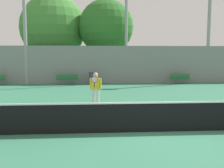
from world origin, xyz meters
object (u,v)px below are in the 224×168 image
object	(u,v)px
bench_courtside_near	(67,78)
trash_bin	(92,78)
light_pole_near_left	(24,5)
tennis_net	(152,117)
light_pole_center_back	(126,10)
tennis_player	(96,87)
bench_adjacent_court	(180,78)
light_pole_far_right	(209,20)
tree_green_broad	(106,27)
tree_green_tall	(53,28)

from	to	relation	value
bench_courtside_near	trash_bin	bearing A→B (deg)	2.92
bench_courtside_near	light_pole_near_left	distance (m)	6.92
tennis_net	trash_bin	distance (m)	13.75
light_pole_center_back	trash_bin	bearing A→B (deg)	-156.68
tennis_net	bench_courtside_near	size ratio (longest dim) A/B	6.12
light_pole_center_back	tennis_net	bearing A→B (deg)	-93.89
tennis_net	tennis_player	xyz separation A→B (m)	(-1.75, 4.48, 0.42)
bench_adjacent_court	light_pole_center_back	xyz separation A→B (m)	(-4.43, 1.39, 5.75)
bench_courtside_near	light_pole_far_right	size ratio (longest dim) A/B	0.19
tennis_player	light_pole_near_left	size ratio (longest dim) A/B	0.14
light_pole_far_right	tree_green_broad	xyz separation A→B (m)	(-8.79, 3.24, -0.31)
tennis_player	light_pole_center_back	distance (m)	12.02
tree_green_tall	trash_bin	bearing A→B (deg)	-54.89
light_pole_center_back	tree_green_tall	size ratio (longest dim) A/B	1.28
light_pole_near_left	light_pole_far_right	world-z (taller)	light_pole_near_left
tree_green_broad	bench_courtside_near	bearing A→B (deg)	-129.01
tennis_player	light_pole_near_left	world-z (taller)	light_pole_near_left
bench_courtside_near	light_pole_far_right	bearing A→B (deg)	4.52
tennis_player	trash_bin	bearing A→B (deg)	103.04
light_pole_center_back	tree_green_tall	world-z (taller)	light_pole_center_back
tennis_net	light_pole_near_left	bearing A→B (deg)	117.42
bench_courtside_near	light_pole_near_left	world-z (taller)	light_pole_near_left
bench_adjacent_court	trash_bin	world-z (taller)	trash_bin
tree_green_tall	tennis_net	bearing A→B (deg)	-72.94
tennis_player	tree_green_tall	world-z (taller)	tree_green_tall
trash_bin	tree_green_broad	bearing A→B (deg)	71.69
trash_bin	light_pole_center_back	bearing A→B (deg)	23.32
bench_courtside_near	bench_adjacent_court	world-z (taller)	same
light_pole_far_right	tree_green_broad	size ratio (longest dim) A/B	1.24
bench_adjacent_court	trash_bin	xyz separation A→B (m)	(-7.41, 0.10, -0.00)
light_pole_far_right	tree_green_tall	bearing A→B (deg)	161.44
light_pole_center_back	trash_bin	world-z (taller)	light_pole_center_back
light_pole_far_right	tennis_player	bearing A→B (deg)	-134.81
bench_courtside_near	trash_bin	xyz separation A→B (m)	(2.05, 0.10, -0.00)
bench_adjacent_court	light_pole_near_left	xyz separation A→B (m)	(-12.90, 0.86, 5.94)
tennis_net	tree_green_tall	distance (m)	20.61
light_pole_near_left	light_pole_center_back	bearing A→B (deg)	3.54
tree_green_tall	tree_green_broad	world-z (taller)	tree_green_tall
light_pole_center_back	tennis_player	bearing A→B (deg)	-104.83
bench_adjacent_court	tree_green_broad	distance (m)	8.68
tree_green_tall	tree_green_broad	distance (m)	5.49
tennis_net	tennis_player	bearing A→B (deg)	111.31
bench_adjacent_court	light_pole_near_left	distance (m)	14.23
tennis_net	tree_green_tall	bearing A→B (deg)	107.06
tennis_net	light_pole_far_right	world-z (taller)	light_pole_far_right
tennis_net	light_pole_near_left	world-z (taller)	light_pole_near_left
light_pole_near_left	tree_green_broad	bearing A→B (deg)	26.00
trash_bin	tree_green_broad	world-z (taller)	tree_green_broad
trash_bin	bench_courtside_near	bearing A→B (deg)	-177.08
tennis_player	light_pole_far_right	size ratio (longest dim) A/B	0.17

